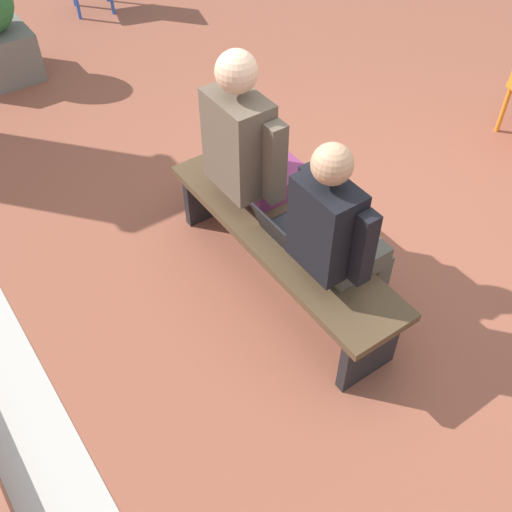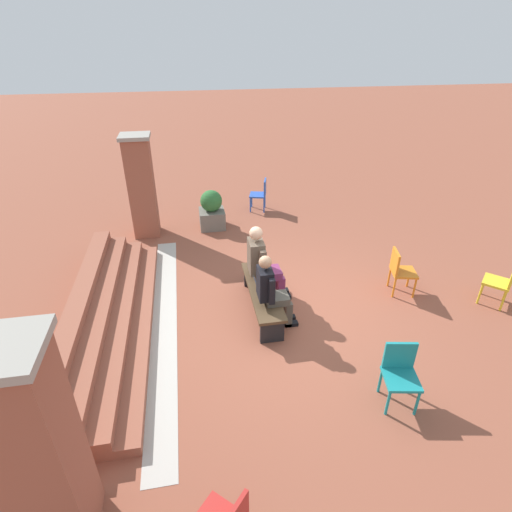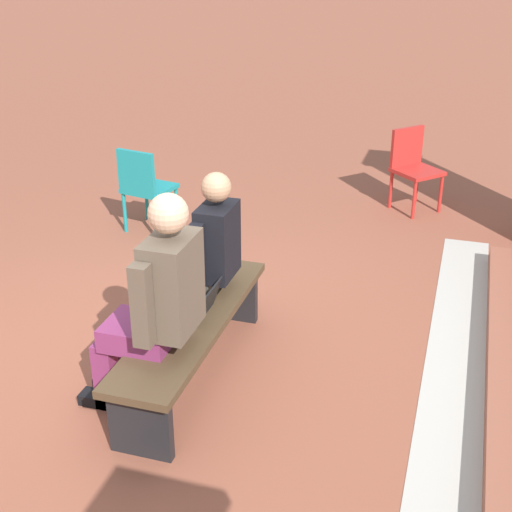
# 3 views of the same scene
# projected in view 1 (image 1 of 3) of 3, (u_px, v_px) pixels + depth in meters

# --- Properties ---
(ground_plane) EXTENTS (60.00, 60.00, 0.00)m
(ground_plane) POSITION_uv_depth(u_px,v_px,m) (336.00, 272.00, 3.84)
(ground_plane) COLOR brown
(concrete_strip) EXTENTS (5.65, 0.40, 0.01)m
(concrete_strip) POSITION_uv_depth(u_px,v_px,m) (23.00, 419.00, 3.11)
(concrete_strip) COLOR #B7B2A8
(concrete_strip) RESTS_ON ground
(bench) EXTENTS (1.80, 0.44, 0.45)m
(bench) POSITION_uv_depth(u_px,v_px,m) (280.00, 243.00, 3.52)
(bench) COLOR #4C3823
(bench) RESTS_ON ground
(person_student) EXTENTS (0.51, 0.65, 1.30)m
(person_student) POSITION_uv_depth(u_px,v_px,m) (339.00, 236.00, 3.07)
(person_student) COLOR #4C473D
(person_student) RESTS_ON ground
(person_adult) EXTENTS (0.59, 0.74, 1.42)m
(person_adult) POSITION_uv_depth(u_px,v_px,m) (255.00, 154.00, 3.47)
(person_adult) COLOR #7F2D5B
(person_adult) RESTS_ON ground
(laptop) EXTENTS (0.32, 0.29, 0.21)m
(laptop) POSITION_uv_depth(u_px,v_px,m) (285.00, 231.00, 3.38)
(laptop) COLOR black
(laptop) RESTS_ON bench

